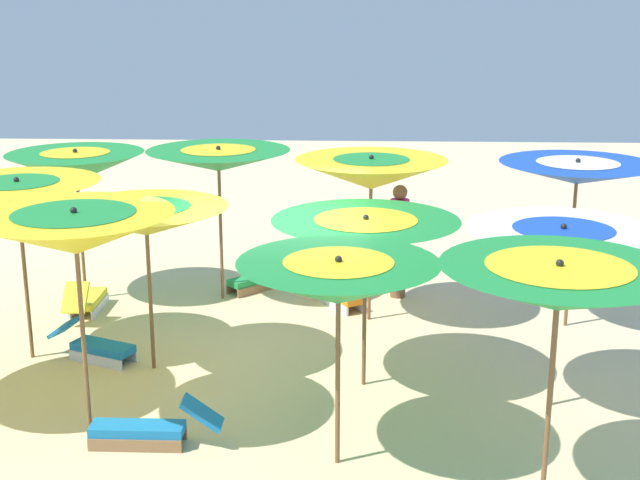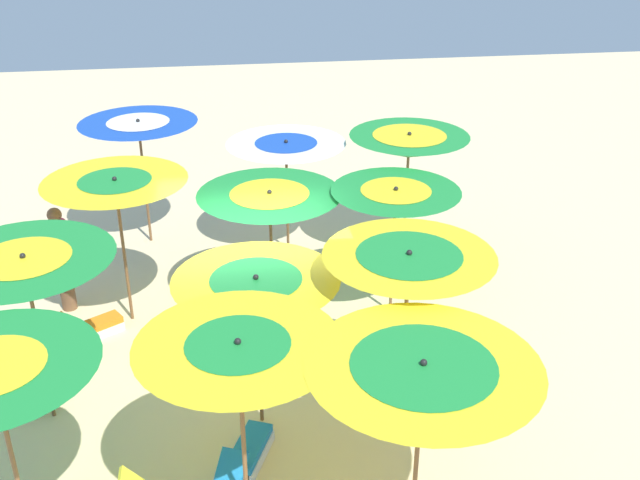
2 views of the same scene
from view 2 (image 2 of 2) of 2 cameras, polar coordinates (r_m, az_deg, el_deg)
ground at (r=11.50m, az=-5.06°, el=-8.74°), size 37.02×37.02×0.04m
beach_umbrella_1 at (r=7.61m, az=-6.17°, el=-8.78°), size 2.09×2.09×2.44m
beach_umbrella_2 at (r=7.33m, az=7.76°, el=-10.29°), size 2.27×2.27×2.44m
beach_umbrella_3 at (r=9.77m, az=-21.37°, el=-2.09°), size 2.19×2.19×2.44m
beach_umbrella_4 at (r=9.17m, az=-4.82°, el=-3.91°), size 2.05×2.05×2.20m
beach_umbrella_5 at (r=9.01m, az=6.69°, el=-2.27°), size 2.06×2.06×2.55m
beach_umbrella_6 at (r=11.68m, az=-15.13°, el=3.41°), size 2.16×2.16×2.47m
beach_umbrella_7 at (r=11.62m, az=-3.81°, el=2.71°), size 2.24×2.24×2.16m
beach_umbrella_8 at (r=11.63m, az=5.71°, el=2.83°), size 1.99×1.99×2.22m
beach_umbrella_9 at (r=14.31m, az=-13.52°, el=8.10°), size 2.16×2.16×2.47m
beach_umbrella_10 at (r=13.67m, az=-2.57°, el=6.62°), size 2.16×2.16×2.20m
beach_umbrella_11 at (r=13.48m, az=6.73°, el=7.08°), size 2.12×2.12×2.41m
lounger_0 at (r=10.75m, az=6.37°, el=-10.23°), size 1.41×0.33×0.56m
lounger_2 at (r=11.38m, az=-21.69°, el=-9.92°), size 1.17×1.17×0.54m
lounger_3 at (r=9.56m, az=-5.57°, el=-15.65°), size 1.26×0.80×0.53m
lounger_4 at (r=12.26m, az=-17.08°, el=-6.28°), size 0.91×1.19×0.55m
beachgoer_0 at (r=12.78m, az=-18.94°, el=-1.22°), size 0.30×0.30×1.81m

